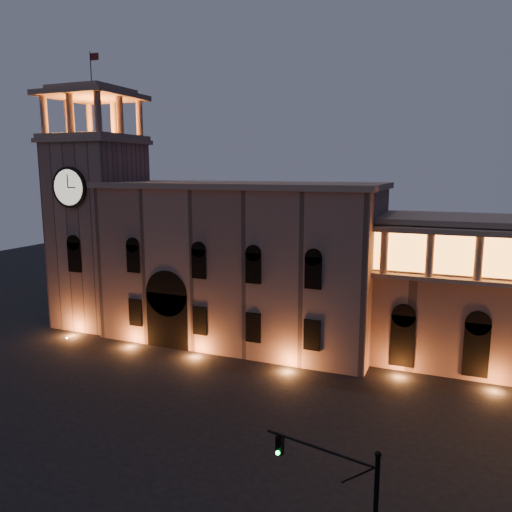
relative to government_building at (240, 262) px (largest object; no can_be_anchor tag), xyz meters
The scene contains 3 objects.
ground 23.71m from the government_building, 84.59° to the right, with size 160.00×160.00×0.00m, color black.
government_building is the anchor object (origin of this frame).
clock_tower 18.82m from the government_building, behind, with size 9.80×9.80×32.40m.
Camera 1 is at (20.16, -27.95, 18.94)m, focal length 35.00 mm.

